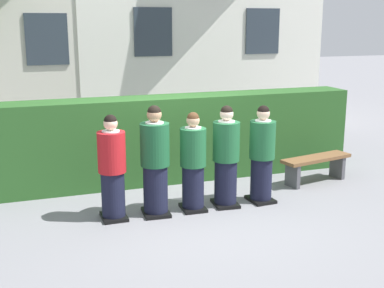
{
  "coord_description": "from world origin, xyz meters",
  "views": [
    {
      "loc": [
        -2.45,
        -7.01,
        2.85
      ],
      "look_at": [
        0.0,
        0.0,
        1.05
      ],
      "focal_mm": 47.32,
      "sensor_mm": 36.0,
      "label": 1
    }
  ],
  "objects_px": {
    "student_in_red_blazer": "(112,170)",
    "wooden_bench": "(316,164)",
    "student_front_row_1": "(155,164)",
    "student_front_row_2": "(193,164)",
    "student_front_row_4": "(262,157)",
    "student_front_row_3": "(226,159)"
  },
  "relations": [
    {
      "from": "student_front_row_1",
      "to": "student_front_row_3",
      "type": "height_order",
      "value": "student_front_row_1"
    },
    {
      "from": "student_in_red_blazer",
      "to": "student_front_row_2",
      "type": "xyz_separation_m",
      "value": [
        1.23,
        -0.04,
        -0.01
      ]
    },
    {
      "from": "student_in_red_blazer",
      "to": "student_front_row_1",
      "type": "relative_size",
      "value": 0.94
    },
    {
      "from": "student_front_row_2",
      "to": "student_front_row_3",
      "type": "xyz_separation_m",
      "value": [
        0.55,
        0.01,
        0.03
      ]
    },
    {
      "from": "student_front_row_2",
      "to": "student_front_row_1",
      "type": "bearing_deg",
      "value": 179.73
    },
    {
      "from": "student_front_row_4",
      "to": "wooden_bench",
      "type": "distance_m",
      "value": 1.56
    },
    {
      "from": "student_front_row_1",
      "to": "student_front_row_3",
      "type": "relative_size",
      "value": 1.04
    },
    {
      "from": "student_front_row_4",
      "to": "wooden_bench",
      "type": "relative_size",
      "value": 1.09
    },
    {
      "from": "student_in_red_blazer",
      "to": "student_front_row_4",
      "type": "distance_m",
      "value": 2.4
    },
    {
      "from": "student_in_red_blazer",
      "to": "student_front_row_2",
      "type": "relative_size",
      "value": 1.02
    },
    {
      "from": "student_front_row_4",
      "to": "wooden_bench",
      "type": "height_order",
      "value": "student_front_row_4"
    },
    {
      "from": "wooden_bench",
      "to": "student_in_red_blazer",
      "type": "bearing_deg",
      "value": -172.15
    },
    {
      "from": "student_in_red_blazer",
      "to": "wooden_bench",
      "type": "distance_m",
      "value": 3.85
    },
    {
      "from": "student_front_row_1",
      "to": "student_front_row_2",
      "type": "height_order",
      "value": "student_front_row_1"
    },
    {
      "from": "student_front_row_1",
      "to": "student_front_row_4",
      "type": "relative_size",
      "value": 1.06
    },
    {
      "from": "student_in_red_blazer",
      "to": "student_front_row_2",
      "type": "distance_m",
      "value": 1.24
    },
    {
      "from": "student_front_row_2",
      "to": "wooden_bench",
      "type": "distance_m",
      "value": 2.65
    },
    {
      "from": "student_front_row_4",
      "to": "student_front_row_3",
      "type": "bearing_deg",
      "value": 178.47
    },
    {
      "from": "student_front_row_1",
      "to": "wooden_bench",
      "type": "bearing_deg",
      "value": 10.09
    },
    {
      "from": "student_front_row_3",
      "to": "wooden_bench",
      "type": "height_order",
      "value": "student_front_row_3"
    },
    {
      "from": "student_front_row_2",
      "to": "student_front_row_3",
      "type": "height_order",
      "value": "student_front_row_3"
    },
    {
      "from": "student_front_row_1",
      "to": "student_front_row_4",
      "type": "bearing_deg",
      "value": -0.24
    }
  ]
}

